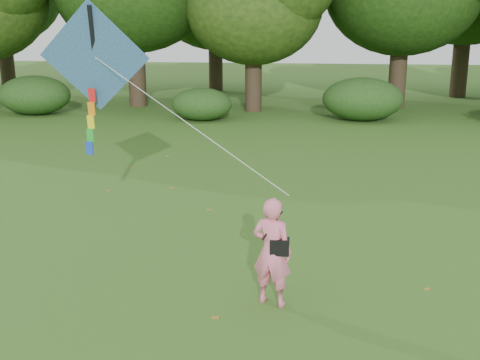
# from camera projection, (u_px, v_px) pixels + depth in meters

# --- Properties ---
(ground) EXTENTS (100.00, 100.00, 0.00)m
(ground) POSITION_uv_depth(u_px,v_px,m) (259.00, 303.00, 9.72)
(ground) COLOR #265114
(ground) RESTS_ON ground
(man_kite_flyer) EXTENTS (0.75, 0.61, 1.78)m
(man_kite_flyer) POSITION_uv_depth(u_px,v_px,m) (272.00, 252.00, 9.48)
(man_kite_flyer) COLOR pink
(man_kite_flyer) RESTS_ON ground
(crossbody_bag) EXTENTS (0.43, 0.20, 0.71)m
(crossbody_bag) POSITION_uv_depth(u_px,v_px,m) (279.00, 246.00, 9.41)
(crossbody_bag) COLOR black
(crossbody_bag) RESTS_ON ground
(flying_kite) EXTENTS (4.86, 2.70, 2.95)m
(flying_kite) POSITION_uv_depth(u_px,v_px,m) (95.00, 60.00, 11.29)
(flying_kite) COLOR #2946B4
(flying_kite) RESTS_ON ground
(shrub_band) EXTENTS (39.15, 3.22, 1.88)m
(shrub_band) POSITION_uv_depth(u_px,v_px,m) (277.00, 101.00, 26.43)
(shrub_band) COLOR #264919
(shrub_band) RESTS_ON ground
(fallen_leaves) EXTENTS (10.48, 12.32, 0.01)m
(fallen_leaves) POSITION_uv_depth(u_px,v_px,m) (246.00, 220.00, 13.63)
(fallen_leaves) COLOR olive
(fallen_leaves) RESTS_ON ground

